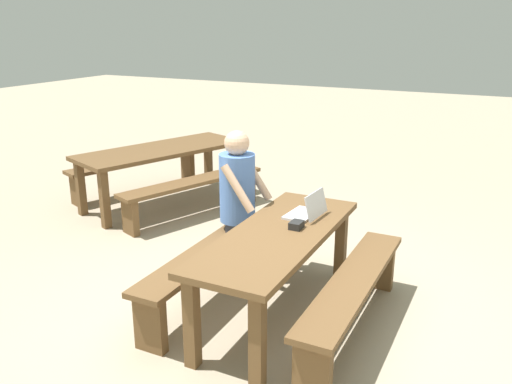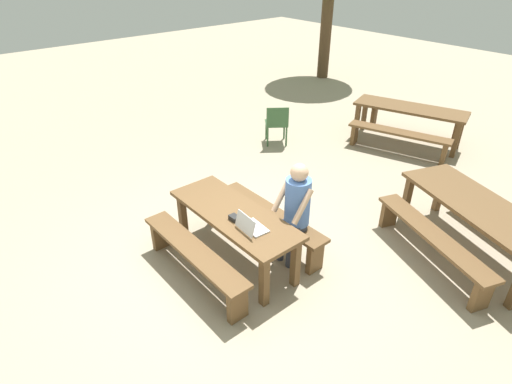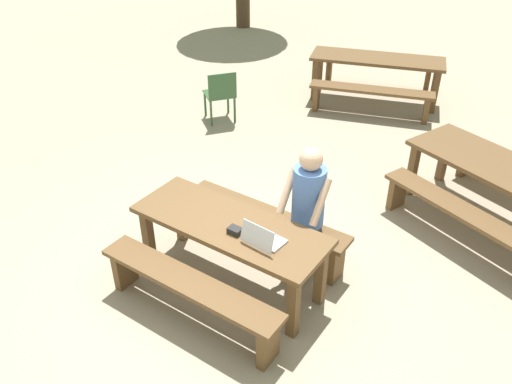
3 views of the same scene
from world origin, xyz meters
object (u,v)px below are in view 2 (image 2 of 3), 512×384
object	(u,v)px
small_pouch	(234,218)
person_seated	(296,206)
plastic_chair	(277,123)
picnic_table_front	(234,220)
picnic_table_rear	(479,212)
laptop	(251,226)
picnic_table_mid	(410,113)

from	to	relation	value
small_pouch	person_seated	distance (m)	0.76
plastic_chair	small_pouch	bearing A→B (deg)	76.65
picnic_table_front	small_pouch	size ratio (longest dim) A/B	15.49
picnic_table_front	picnic_table_rear	size ratio (longest dim) A/B	0.83
small_pouch	plastic_chair	size ratio (longest dim) A/B	0.15
laptop	person_seated	bearing A→B (deg)	-91.23
picnic_table_mid	small_pouch	bearing A→B (deg)	-99.06
picnic_table_front	picnic_table_mid	world-z (taller)	picnic_table_mid
picnic_table_mid	plastic_chair	bearing A→B (deg)	-146.23
picnic_table_mid	picnic_table_front	bearing A→B (deg)	-100.39
picnic_table_front	laptop	xyz separation A→B (m)	(0.42, -0.08, 0.17)
small_pouch	plastic_chair	world-z (taller)	plastic_chair
laptop	picnic_table_rear	xyz separation A→B (m)	(1.48, 2.55, -0.15)
laptop	picnic_table_mid	size ratio (longest dim) A/B	0.16
laptop	small_pouch	distance (m)	0.29
laptop	plastic_chair	world-z (taller)	laptop
small_pouch	person_seated	bearing A→B (deg)	62.70
small_pouch	laptop	bearing A→B (deg)	3.95
small_pouch	picnic_table_rear	world-z (taller)	small_pouch
laptop	picnic_table_front	bearing A→B (deg)	-6.05
picnic_table_front	small_pouch	bearing A→B (deg)	-35.94
picnic_table_front	laptop	bearing A→B (deg)	-10.50
laptop	person_seated	size ratio (longest dim) A/B	0.26
laptop	plastic_chair	bearing A→B (deg)	-42.68
picnic_table_rear	person_seated	bearing A→B (deg)	-106.06
small_pouch	picnic_table_rear	xyz separation A→B (m)	(1.76, 2.57, -0.12)
laptop	plastic_chair	xyz separation A→B (m)	(-2.75, 2.96, -0.33)
picnic_table_front	small_pouch	world-z (taller)	small_pouch
laptop	picnic_table_rear	distance (m)	2.95
laptop	picnic_table_mid	world-z (taller)	laptop
laptop	picnic_table_mid	bearing A→B (deg)	-73.33
person_seated	picnic_table_mid	world-z (taller)	person_seated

